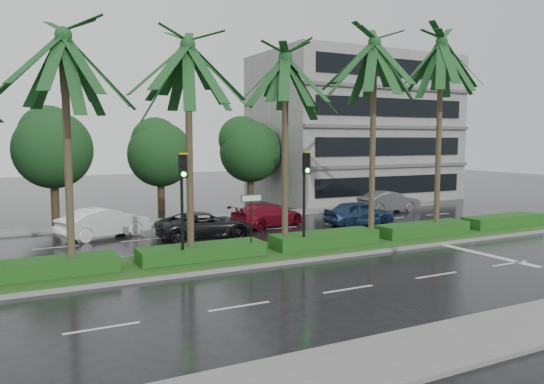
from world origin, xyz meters
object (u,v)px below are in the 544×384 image
car_white (104,223)px  car_grey (389,201)px  car_blue (359,213)px  street_sign (251,209)px  car_darkgrey (205,225)px  signal_median_left (183,192)px  car_red (268,215)px

car_white → car_grey: size_ratio=1.05×
car_white → car_blue: 14.30m
street_sign → car_darkgrey: (0.00, 5.53, -1.44)m
car_blue → car_white: bearing=80.6°
street_sign → car_darkgrey: bearing=90.0°
signal_median_left → street_sign: bearing=3.5°
car_darkgrey → car_red: size_ratio=1.04×
car_blue → car_grey: 6.55m
signal_median_left → car_darkgrey: signal_median_left is taller
car_red → car_grey: bearing=-96.2°
car_grey → car_white: bearing=94.0°
car_darkgrey → car_grey: car_grey is taller
signal_median_left → street_sign: size_ratio=1.68×
car_white → car_darkgrey: size_ratio=0.95×
signal_median_left → car_blue: size_ratio=1.03×
signal_median_left → car_grey: signal_median_left is taller
car_white → car_blue: size_ratio=1.10×
signal_median_left → car_blue: 13.81m
street_sign → car_red: street_sign is taller
car_darkgrey → car_grey: size_ratio=1.10×
car_white → car_darkgrey: (4.50, -2.63, -0.09)m
signal_median_left → street_sign: signal_median_left is taller
car_white → car_grey: car_white is taller
signal_median_left → car_blue: bearing=23.5°
signal_median_left → car_blue: (12.50, 5.42, -2.27)m
car_darkgrey → street_sign: bearing=-178.6°
car_darkgrey → signal_median_left: bearing=153.7°
signal_median_left → car_white: size_ratio=0.93×
car_red → car_blue: car_blue is taller
street_sign → car_white: bearing=118.8°
car_blue → car_grey: size_ratio=0.96×
car_white → car_darkgrey: 5.22m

